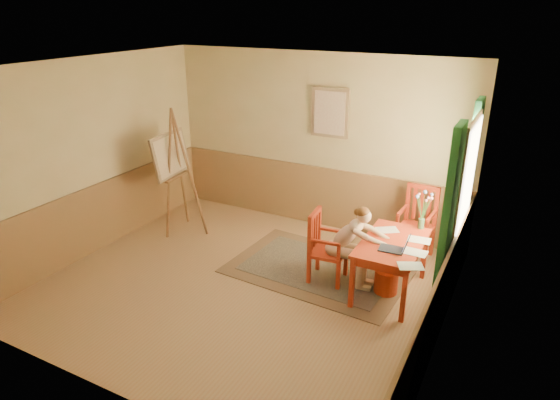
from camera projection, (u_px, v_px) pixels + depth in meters
The scene contains 14 objects.
room at pixel (241, 185), 5.97m from camera, with size 5.04×4.54×2.84m.
wainscot at pixel (272, 227), 6.96m from camera, with size 5.00×4.50×1.00m.
window at pixel (462, 193), 5.85m from camera, with size 0.12×2.01×2.20m.
wall_portrait at pixel (330, 113), 7.49m from camera, with size 0.60×0.05×0.76m.
rug at pixel (318, 269), 6.84m from camera, with size 2.49×1.74×0.02m.
table at pixel (392, 248), 6.08m from camera, with size 0.72×1.20×0.72m.
chair_left at pixel (325, 247), 6.42m from camera, with size 0.48×0.47×0.97m.
chair_back at pixel (417, 223), 7.02m from camera, with size 0.50×0.52×1.06m.
figure at pixel (351, 242), 6.26m from camera, with size 0.84×0.39×1.12m.
laptop at pixel (396, 247), 5.81m from camera, with size 0.36×0.23×0.21m.
papers at pixel (408, 246), 5.92m from camera, with size 0.84×1.11×0.00m.
vase at pixel (423, 212), 6.33m from camera, with size 0.22×0.25×0.51m.
wastebasket at pixel (386, 282), 6.24m from camera, with size 0.30×0.30×0.32m, color #C13918.
easel at pixel (173, 160), 7.63m from camera, with size 0.72×0.90×2.01m.
Camera 1 is at (3.02, -4.75, 3.45)m, focal length 31.42 mm.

